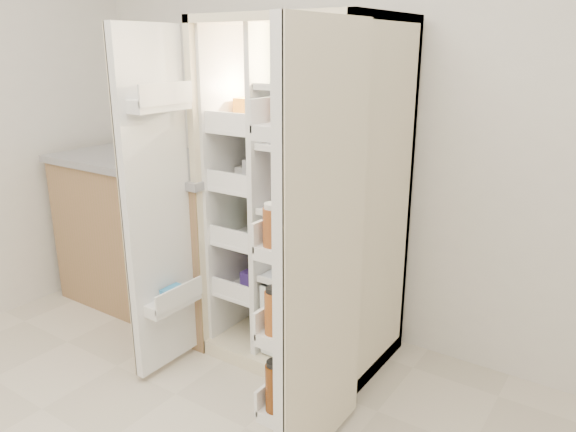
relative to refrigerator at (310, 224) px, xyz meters
The scene contains 5 objects.
wall_back 0.71m from the refrigerator, 67.53° to the left, with size 4.00×0.02×2.70m, color silver.
refrigerator is the anchor object (origin of this frame).
freezer_door 0.81m from the refrigerator, 130.39° to the right, with size 0.15×0.40×1.72m.
fridge_door 0.85m from the refrigerator, 56.15° to the right, with size 0.17×0.58×1.72m.
kitchen_counter 1.13m from the refrigerator, behind, with size 1.36×0.73×0.99m.
Camera 1 is at (1.33, -0.72, 1.66)m, focal length 34.00 mm.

